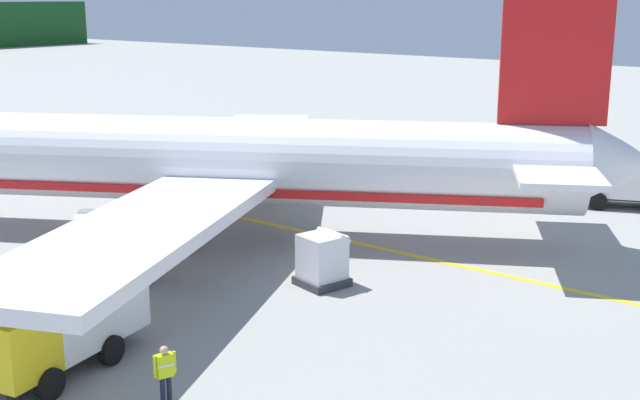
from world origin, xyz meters
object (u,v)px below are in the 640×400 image
object	(u,v)px
cargo_container_mid	(323,260)
service_truck_catering	(636,179)
airliner_foreground	(182,161)
crew_marshaller	(165,371)
service_truck_baggage	(58,324)

from	to	relation	value
cargo_container_mid	service_truck_catering	bearing A→B (deg)	-16.14
service_truck_catering	cargo_container_mid	bearing A→B (deg)	163.86
airliner_foreground	crew_marshaller	world-z (taller)	airliner_foreground
airliner_foreground	cargo_container_mid	size ratio (longest dim) A/B	18.26
service_truck_baggage	crew_marshaller	distance (m)	4.15
airliner_foreground	service_truck_catering	bearing A→B (deg)	-39.96
service_truck_baggage	cargo_container_mid	xyz separation A→B (m)	(10.36, -1.67, -0.43)
airliner_foreground	cargo_container_mid	world-z (taller)	airliner_foreground
service_truck_catering	cargo_container_mid	distance (m)	19.90
airliner_foreground	cargo_container_mid	xyz separation A→B (m)	(-1.58, -9.16, -2.40)
cargo_container_mid	service_truck_baggage	bearing A→B (deg)	170.84
service_truck_baggage	cargo_container_mid	world-z (taller)	service_truck_baggage
cargo_container_mid	crew_marshaller	distance (m)	10.30
service_truck_catering	cargo_container_mid	world-z (taller)	service_truck_catering
service_truck_catering	crew_marshaller	world-z (taller)	service_truck_catering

